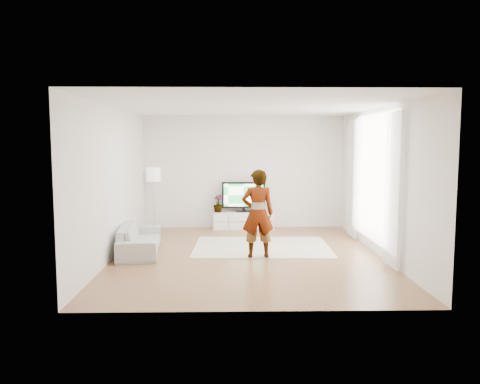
{
  "coord_description": "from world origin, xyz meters",
  "views": [
    {
      "loc": [
        -0.33,
        -8.74,
        2.13
      ],
      "look_at": [
        -0.14,
        0.4,
        1.17
      ],
      "focal_mm": 35.0,
      "sensor_mm": 36.0,
      "label": 1
    }
  ],
  "objects_px": {
    "television": "(244,196)",
    "sofa": "(140,239)",
    "rug": "(262,247)",
    "player": "(258,214)",
    "floor_lamp": "(154,177)",
    "media_console": "(244,220)"
  },
  "relations": [
    {
      "from": "player",
      "to": "floor_lamp",
      "type": "height_order",
      "value": "player"
    },
    {
      "from": "player",
      "to": "floor_lamp",
      "type": "bearing_deg",
      "value": -54.14
    },
    {
      "from": "media_console",
      "to": "floor_lamp",
      "type": "distance_m",
      "value": 2.46
    },
    {
      "from": "rug",
      "to": "media_console",
      "type": "bearing_deg",
      "value": 98.56
    },
    {
      "from": "rug",
      "to": "player",
      "type": "relative_size",
      "value": 1.68
    },
    {
      "from": "television",
      "to": "sofa",
      "type": "distance_m",
      "value": 3.33
    },
    {
      "from": "player",
      "to": "sofa",
      "type": "xyz_separation_m",
      "value": [
        -2.28,
        0.47,
        -0.56
      ]
    },
    {
      "from": "floor_lamp",
      "to": "sofa",
      "type": "bearing_deg",
      "value": -87.58
    },
    {
      "from": "rug",
      "to": "player",
      "type": "bearing_deg",
      "value": -98.76
    },
    {
      "from": "media_console",
      "to": "floor_lamp",
      "type": "height_order",
      "value": "floor_lamp"
    },
    {
      "from": "floor_lamp",
      "to": "rug",
      "type": "bearing_deg",
      "value": -38.16
    },
    {
      "from": "rug",
      "to": "sofa",
      "type": "distance_m",
      "value": 2.46
    },
    {
      "from": "player",
      "to": "television",
      "type": "bearing_deg",
      "value": -90.45
    },
    {
      "from": "sofa",
      "to": "television",
      "type": "bearing_deg",
      "value": -45.58
    },
    {
      "from": "television",
      "to": "floor_lamp",
      "type": "relative_size",
      "value": 0.7
    },
    {
      "from": "media_console",
      "to": "sofa",
      "type": "height_order",
      "value": "sofa"
    },
    {
      "from": "player",
      "to": "floor_lamp",
      "type": "relative_size",
      "value": 1.07
    },
    {
      "from": "television",
      "to": "rug",
      "type": "bearing_deg",
      "value": -81.56
    },
    {
      "from": "media_console",
      "to": "floor_lamp",
      "type": "bearing_deg",
      "value": -177.19
    },
    {
      "from": "television",
      "to": "floor_lamp",
      "type": "xyz_separation_m",
      "value": [
        -2.2,
        -0.14,
        0.48
      ]
    },
    {
      "from": "television",
      "to": "sofa",
      "type": "relative_size",
      "value": 0.58
    },
    {
      "from": "rug",
      "to": "sofa",
      "type": "height_order",
      "value": "sofa"
    }
  ]
}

